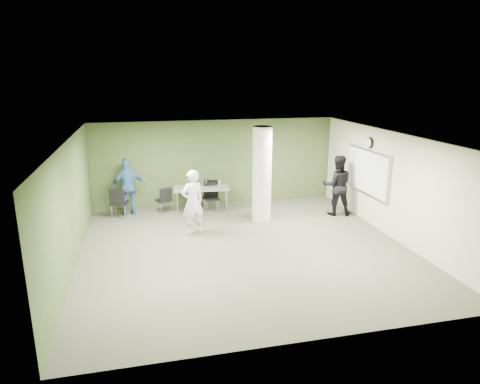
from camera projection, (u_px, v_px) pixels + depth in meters
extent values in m
plane|color=#4D4D3D|center=(245.00, 248.00, 10.75)|extent=(8.00, 8.00, 0.00)
plane|color=white|center=(245.00, 137.00, 10.00)|extent=(8.00, 8.00, 0.00)
cube|color=#3F5528|center=(216.00, 163.00, 14.13)|extent=(8.00, 2.80, 0.02)
cube|color=#3F5528|center=(71.00, 206.00, 9.50)|extent=(0.02, 8.00, 2.80)
cube|color=beige|center=(392.00, 185.00, 11.26)|extent=(0.02, 8.00, 2.80)
cylinder|color=silver|center=(262.00, 174.00, 12.47)|extent=(0.56, 0.56, 2.80)
cube|color=silver|center=(367.00, 172.00, 12.34)|extent=(0.04, 2.30, 1.30)
cube|color=white|center=(366.00, 172.00, 12.33)|extent=(0.02, 2.20, 1.20)
cylinder|color=black|center=(369.00, 143.00, 12.11)|extent=(0.05, 0.32, 0.32)
cylinder|color=white|center=(369.00, 143.00, 12.11)|extent=(0.02, 0.26, 0.26)
cube|color=gray|center=(202.00, 188.00, 13.37)|extent=(1.75, 0.90, 0.04)
cylinder|color=silver|center=(177.00, 204.00, 13.10)|extent=(0.04, 0.04, 0.76)
cylinder|color=silver|center=(227.00, 202.00, 13.29)|extent=(0.04, 0.04, 0.76)
cylinder|color=silver|center=(178.00, 199.00, 13.67)|extent=(0.04, 0.04, 0.76)
cylinder|color=silver|center=(225.00, 197.00, 13.86)|extent=(0.04, 0.04, 0.76)
cylinder|color=#2A561C|center=(206.00, 181.00, 13.61)|extent=(0.07, 0.07, 0.25)
cylinder|color=#B2B2B7|center=(219.00, 182.00, 13.63)|extent=(0.06, 0.06, 0.18)
cylinder|color=#4C4C4C|center=(194.00, 210.00, 13.26)|extent=(0.27, 0.27, 0.31)
cube|color=black|center=(119.00, 203.00, 12.95)|extent=(0.56, 0.56, 0.05)
cube|color=black|center=(117.00, 197.00, 12.68)|extent=(0.45, 0.14, 0.46)
cylinder|color=silver|center=(128.00, 208.00, 13.21)|extent=(0.02, 0.02, 0.44)
cylinder|color=silver|center=(115.00, 208.00, 13.20)|extent=(0.02, 0.02, 0.44)
cylinder|color=silver|center=(125.00, 212.00, 12.83)|extent=(0.02, 0.02, 0.44)
cylinder|color=silver|center=(112.00, 212.00, 12.83)|extent=(0.02, 0.02, 0.44)
cube|color=black|center=(164.00, 200.00, 13.40)|extent=(0.55, 0.55, 0.05)
cube|color=black|center=(166.00, 195.00, 13.19)|extent=(0.39, 0.18, 0.41)
cylinder|color=silver|center=(167.00, 204.00, 13.69)|extent=(0.02, 0.02, 0.39)
cylinder|color=silver|center=(157.00, 206.00, 13.50)|extent=(0.02, 0.02, 0.39)
cylinder|color=silver|center=(171.00, 207.00, 13.41)|extent=(0.02, 0.02, 0.39)
cylinder|color=silver|center=(161.00, 209.00, 13.22)|extent=(0.02, 0.02, 0.39)
cube|color=black|center=(212.00, 199.00, 13.48)|extent=(0.46, 0.46, 0.05)
cube|color=black|center=(210.00, 189.00, 13.60)|extent=(0.43, 0.05, 0.44)
cylinder|color=silver|center=(207.00, 208.00, 13.32)|extent=(0.02, 0.02, 0.42)
cylinder|color=silver|center=(219.00, 207.00, 13.41)|extent=(0.02, 0.02, 0.42)
cylinder|color=silver|center=(205.00, 204.00, 13.66)|extent=(0.02, 0.02, 0.42)
cylinder|color=silver|center=(216.00, 203.00, 13.76)|extent=(0.02, 0.02, 0.42)
cube|color=black|center=(211.00, 196.00, 13.62)|extent=(0.57, 0.57, 0.05)
cube|color=black|center=(211.00, 187.00, 13.76)|extent=(0.45, 0.14, 0.46)
cylinder|color=silver|center=(204.00, 205.00, 13.49)|extent=(0.02, 0.02, 0.44)
cylinder|color=silver|center=(217.00, 205.00, 13.50)|extent=(0.02, 0.02, 0.44)
cylinder|color=silver|center=(205.00, 202.00, 13.87)|extent=(0.02, 0.02, 0.44)
cylinder|color=silver|center=(217.00, 202.00, 13.87)|extent=(0.02, 0.02, 0.44)
imported|color=silver|center=(193.00, 202.00, 11.53)|extent=(0.76, 0.63, 1.78)
imported|color=black|center=(337.00, 185.00, 13.10)|extent=(1.06, 0.92, 1.87)
imported|color=#3A6491|center=(128.00, 187.00, 13.08)|extent=(1.11, 0.61, 1.78)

